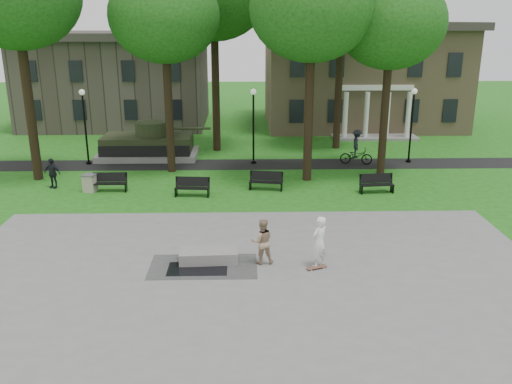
% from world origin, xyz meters
% --- Properties ---
extents(ground, '(120.00, 120.00, 0.00)m').
position_xyz_m(ground, '(0.00, 0.00, 0.00)').
color(ground, '#1C5914').
rests_on(ground, ground).
extents(plaza, '(22.00, 16.00, 0.02)m').
position_xyz_m(plaza, '(0.00, -5.00, 0.01)').
color(plaza, gray).
rests_on(plaza, ground).
extents(footpath, '(44.00, 2.60, 0.01)m').
position_xyz_m(footpath, '(0.00, 12.00, 0.01)').
color(footpath, black).
rests_on(footpath, ground).
extents(building_right, '(17.00, 12.00, 8.60)m').
position_xyz_m(building_right, '(10.00, 26.00, 4.34)').
color(building_right, '#9E8460').
rests_on(building_right, ground).
extents(building_left, '(15.00, 10.00, 7.20)m').
position_xyz_m(building_left, '(-11.00, 26.50, 3.60)').
color(building_left, '#4C443D').
rests_on(building_left, ground).
extents(tree_1, '(6.20, 6.20, 11.63)m').
position_xyz_m(tree_1, '(-4.50, 10.50, 8.95)').
color(tree_1, black).
rests_on(tree_1, ground).
extents(tree_2, '(6.60, 6.60, 12.16)m').
position_xyz_m(tree_2, '(3.50, 8.50, 9.32)').
color(tree_2, black).
rests_on(tree_2, ground).
extents(tree_3, '(6.00, 6.00, 11.19)m').
position_xyz_m(tree_3, '(8.00, 9.50, 8.60)').
color(tree_3, black).
rests_on(tree_3, ground).
extents(tree_5, '(6.40, 6.40, 12.44)m').
position_xyz_m(tree_5, '(6.50, 16.50, 9.67)').
color(tree_5, black).
rests_on(tree_5, ground).
extents(lamp_left, '(0.36, 0.36, 4.73)m').
position_xyz_m(lamp_left, '(-10.00, 12.30, 2.79)').
color(lamp_left, black).
rests_on(lamp_left, ground).
extents(lamp_mid, '(0.36, 0.36, 4.73)m').
position_xyz_m(lamp_mid, '(0.50, 12.30, 2.79)').
color(lamp_mid, black).
rests_on(lamp_mid, ground).
extents(lamp_right, '(0.36, 0.36, 4.73)m').
position_xyz_m(lamp_right, '(10.50, 12.30, 2.79)').
color(lamp_right, black).
rests_on(lamp_right, ground).
extents(tank_monument, '(7.45, 3.40, 2.40)m').
position_xyz_m(tank_monument, '(-6.46, 14.00, 0.86)').
color(tank_monument, gray).
rests_on(tank_monument, ground).
extents(puddle, '(2.20, 1.20, 0.00)m').
position_xyz_m(puddle, '(-1.86, -3.10, 0.02)').
color(puddle, black).
rests_on(puddle, plaza).
extents(concrete_block, '(2.24, 1.10, 0.45)m').
position_xyz_m(concrete_block, '(-1.49, -2.43, 0.24)').
color(concrete_block, gray).
rests_on(concrete_block, plaza).
extents(skateboard, '(0.80, 0.46, 0.07)m').
position_xyz_m(skateboard, '(2.54, -3.20, 0.06)').
color(skateboard, brown).
rests_on(skateboard, plaza).
extents(skateboarder, '(0.85, 0.83, 1.97)m').
position_xyz_m(skateboarder, '(2.63, -2.99, 1.01)').
color(skateboarder, white).
rests_on(skateboarder, plaza).
extents(friend_watching, '(0.94, 0.77, 1.77)m').
position_xyz_m(friend_watching, '(0.54, -2.65, 0.90)').
color(friend_watching, tan).
rests_on(friend_watching, plaza).
extents(pedestrian_walker, '(1.05, 0.68, 1.66)m').
position_xyz_m(pedestrian_walker, '(-10.56, 7.28, 0.83)').
color(pedestrian_walker, black).
rests_on(pedestrian_walker, ground).
extents(cyclist, '(2.13, 1.25, 2.22)m').
position_xyz_m(cyclist, '(7.02, 11.95, 0.91)').
color(cyclist, black).
rests_on(cyclist, ground).
extents(park_bench_0, '(1.80, 0.54, 1.00)m').
position_xyz_m(park_bench_0, '(-7.29, 6.58, 0.52)').
color(park_bench_0, black).
rests_on(park_bench_0, ground).
extents(park_bench_1, '(1.83, 0.68, 1.00)m').
position_xyz_m(park_bench_1, '(-2.82, 5.65, 0.52)').
color(park_bench_1, black).
rests_on(park_bench_1, ground).
extents(park_bench_2, '(1.85, 0.84, 1.00)m').
position_xyz_m(park_bench_2, '(1.06, 6.66, 0.52)').
color(park_bench_2, black).
rests_on(park_bench_2, ground).
extents(park_bench_3, '(1.83, 0.68, 1.00)m').
position_xyz_m(park_bench_3, '(6.92, 6.02, 0.52)').
color(park_bench_3, black).
rests_on(park_bench_3, ground).
extents(trash_bin, '(0.79, 0.79, 0.96)m').
position_xyz_m(trash_bin, '(-8.35, 6.53, 0.49)').
color(trash_bin, '#B5AB95').
rests_on(trash_bin, ground).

